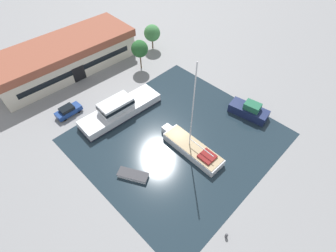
% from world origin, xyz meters
% --- Properties ---
extents(ground_plane, '(440.00, 440.00, 0.00)m').
position_xyz_m(ground_plane, '(0.00, 0.00, 0.00)').
color(ground_plane, gray).
extents(water_canal, '(27.68, 26.41, 0.01)m').
position_xyz_m(water_canal, '(0.00, 0.00, 0.00)').
color(water_canal, '#1E2D38').
rests_on(water_canal, ground).
extents(warehouse_building, '(27.62, 11.39, 5.60)m').
position_xyz_m(warehouse_building, '(-2.29, 27.66, 2.83)').
color(warehouse_building, beige).
rests_on(warehouse_building, ground).
extents(quay_tree_near_building, '(3.23, 3.23, 5.87)m').
position_xyz_m(quay_tree_near_building, '(8.17, 17.56, 4.25)').
color(quay_tree_near_building, brown).
rests_on(quay_tree_near_building, ground).
extents(quay_tree_by_water, '(3.42, 3.42, 5.24)m').
position_xyz_m(quay_tree_by_water, '(14.82, 21.27, 3.52)').
color(quay_tree_by_water, brown).
rests_on(quay_tree_by_water, ground).
extents(parked_car, '(4.28, 1.84, 1.65)m').
position_xyz_m(parked_car, '(-8.98, 16.16, 0.83)').
color(parked_car, navy).
rests_on(parked_car, ground).
extents(sailboat_moored, '(3.10, 10.75, 15.09)m').
position_xyz_m(sailboat_moored, '(-0.46, -3.34, 0.73)').
color(sailboat_moored, silver).
rests_on(sailboat_moored, water_canal).
extents(motor_cruiser, '(14.30, 4.87, 3.22)m').
position_xyz_m(motor_cruiser, '(-3.06, 10.11, 1.15)').
color(motor_cruiser, silver).
rests_on(motor_cruiser, water_canal).
extents(small_dinghy, '(3.35, 4.40, 0.58)m').
position_xyz_m(small_dinghy, '(-9.27, -0.51, 0.30)').
color(small_dinghy, white).
rests_on(small_dinghy, water_canal).
extents(cabin_boat, '(3.52, 6.58, 2.54)m').
position_xyz_m(cabin_boat, '(11.84, -5.02, 0.96)').
color(cabin_boat, '#19234C').
rests_on(cabin_boat, water_canal).
extents(mooring_bollard, '(0.34, 0.34, 0.75)m').
position_xyz_m(mooring_bollard, '(-6.98, -14.28, 0.40)').
color(mooring_bollard, '#47474C').
rests_on(mooring_bollard, ground).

